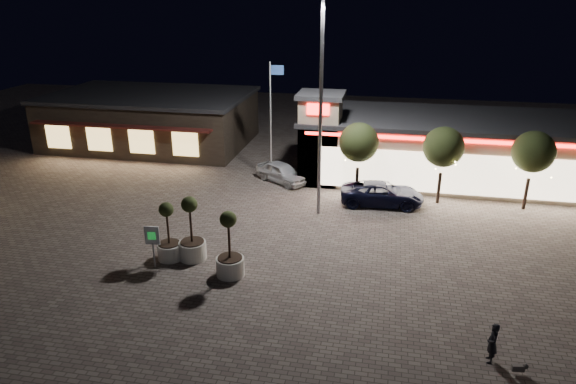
% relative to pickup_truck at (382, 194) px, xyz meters
% --- Properties ---
extents(ground, '(90.00, 90.00, 0.00)m').
position_rel_pickup_truck_xyz_m(ground, '(-5.61, -10.05, -0.70)').
color(ground, '#6E6259').
rests_on(ground, ground).
extents(retail_building, '(20.40, 8.40, 6.10)m').
position_rel_pickup_truck_xyz_m(retail_building, '(3.90, 5.76, 1.51)').
color(retail_building, tan).
rests_on(retail_building, ground).
extents(restaurant_building, '(16.40, 11.00, 4.30)m').
position_rel_pickup_truck_xyz_m(restaurant_building, '(-19.61, 9.92, 1.46)').
color(restaurant_building, '#382D23').
rests_on(restaurant_building, ground).
extents(floodlight_pole, '(0.60, 0.40, 12.38)m').
position_rel_pickup_truck_xyz_m(floodlight_pole, '(-3.61, -2.05, 6.32)').
color(floodlight_pole, gray).
rests_on(floodlight_pole, ground).
extents(flagpole, '(0.95, 0.10, 8.00)m').
position_rel_pickup_truck_xyz_m(flagpole, '(-7.51, 2.95, 4.05)').
color(flagpole, white).
rests_on(flagpole, ground).
extents(string_tree_a, '(2.42, 2.42, 4.79)m').
position_rel_pickup_truck_xyz_m(string_tree_a, '(-1.61, 0.95, 2.87)').
color(string_tree_a, '#332319').
rests_on(string_tree_a, ground).
extents(string_tree_b, '(2.42, 2.42, 4.79)m').
position_rel_pickup_truck_xyz_m(string_tree_b, '(3.39, 0.95, 2.87)').
color(string_tree_b, '#332319').
rests_on(string_tree_b, ground).
extents(string_tree_c, '(2.42, 2.42, 4.79)m').
position_rel_pickup_truck_xyz_m(string_tree_c, '(8.39, 0.95, 2.87)').
color(string_tree_c, '#332319').
rests_on(string_tree_c, ground).
extents(pickup_truck, '(5.14, 2.61, 1.39)m').
position_rel_pickup_truck_xyz_m(pickup_truck, '(0.00, 0.00, 0.00)').
color(pickup_truck, black).
rests_on(pickup_truck, ground).
extents(white_sedan, '(4.20, 3.57, 1.36)m').
position_rel_pickup_truck_xyz_m(white_sedan, '(-6.81, 2.69, -0.02)').
color(white_sedan, silver).
rests_on(white_sedan, ground).
extents(pedestrian, '(0.39, 0.57, 1.54)m').
position_rel_pickup_truck_xyz_m(pedestrian, '(4.18, -13.79, 0.07)').
color(pedestrian, black).
rests_on(pedestrian, ground).
extents(dog, '(0.55, 0.24, 0.29)m').
position_rel_pickup_truck_xyz_m(dog, '(5.08, -14.29, -0.40)').
color(dog, '#59514C').
rests_on(dog, ground).
extents(planter_left, '(1.32, 1.32, 3.25)m').
position_rel_pickup_truck_xyz_m(planter_left, '(-8.81, -8.76, 0.31)').
color(planter_left, silver).
rests_on(planter_left, ground).
extents(planter_mid, '(1.21, 1.21, 2.96)m').
position_rel_pickup_truck_xyz_m(planter_mid, '(-9.89, -8.99, 0.22)').
color(planter_mid, silver).
rests_on(planter_mid, ground).
extents(planter_right, '(1.30, 1.30, 3.19)m').
position_rel_pickup_truck_xyz_m(planter_right, '(-6.55, -9.91, 0.29)').
color(planter_right, silver).
rests_on(planter_right, ground).
extents(valet_sign, '(0.70, 0.14, 2.11)m').
position_rel_pickup_truck_xyz_m(valet_sign, '(-10.28, -9.92, 0.78)').
color(valet_sign, gray).
rests_on(valet_sign, ground).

